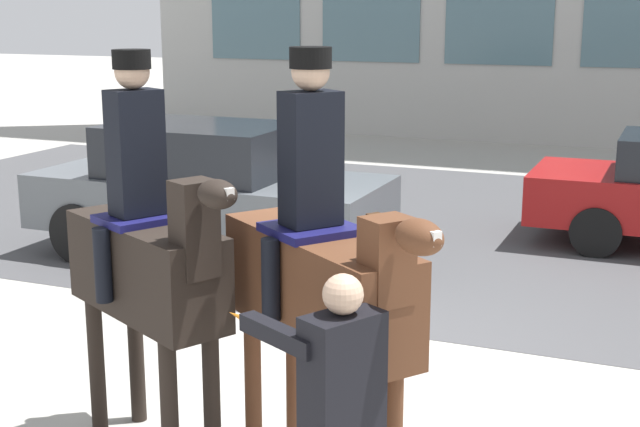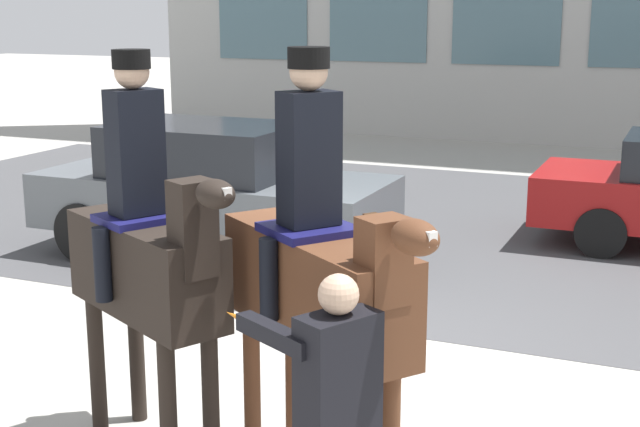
# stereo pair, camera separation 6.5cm
# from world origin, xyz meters

# --- Properties ---
(ground_plane) EXTENTS (80.00, 80.00, 0.00)m
(ground_plane) POSITION_xyz_m (0.00, 0.00, 0.00)
(ground_plane) COLOR #9E9B93
(road_surface) EXTENTS (20.12, 8.50, 0.01)m
(road_surface) POSITION_xyz_m (0.00, 4.75, 0.00)
(road_surface) COLOR #444447
(road_surface) RESTS_ON ground_plane
(mounted_horse_lead) EXTENTS (1.64, 1.07, 2.69)m
(mounted_horse_lead) POSITION_xyz_m (-0.63, -2.25, 1.38)
(mounted_horse_lead) COLOR black
(mounted_horse_lead) RESTS_ON ground_plane
(mounted_horse_companion) EXTENTS (1.70, 1.36, 2.73)m
(mounted_horse_companion) POSITION_xyz_m (0.60, -2.34, 1.42)
(mounted_horse_companion) COLOR #59331E
(mounted_horse_companion) RESTS_ON ground_plane
(pedestrian_bystander) EXTENTS (0.91, 0.46, 1.71)m
(pedestrian_bystander) POSITION_xyz_m (1.03, -3.14, 1.01)
(pedestrian_bystander) COLOR black
(pedestrian_bystander) RESTS_ON ground_plane
(street_car_near_lane) EXTENTS (4.22, 1.79, 1.61)m
(street_car_near_lane) POSITION_xyz_m (-2.71, 2.16, 0.84)
(street_car_near_lane) COLOR #51565B
(street_car_near_lane) RESTS_ON ground_plane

